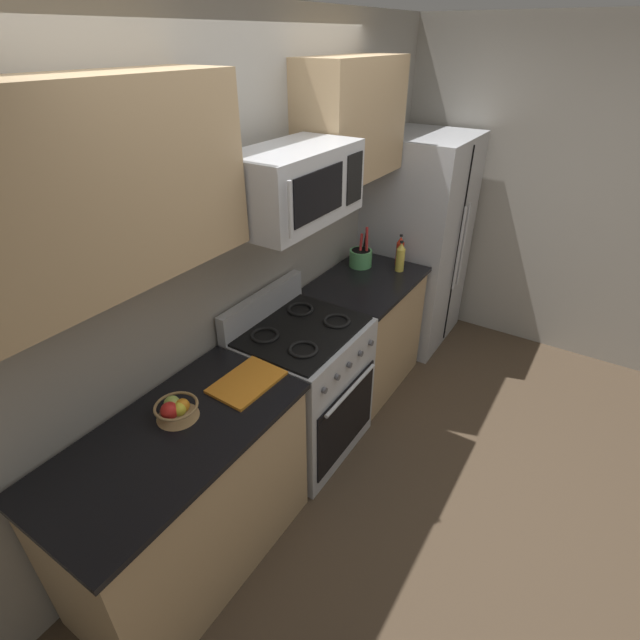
{
  "coord_description": "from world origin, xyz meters",
  "views": [
    {
      "loc": [
        -1.98,
        -0.74,
        2.44
      ],
      "look_at": [
        0.0,
        0.53,
        1.03
      ],
      "focal_mm": 26.68,
      "sensor_mm": 36.0,
      "label": 1
    }
  ],
  "objects_px": {
    "fruit_basket": "(176,409)",
    "bottle_oil": "(400,257)",
    "cutting_board": "(247,382)",
    "microwave": "(294,185)",
    "bottle_hot_sauce": "(400,251)",
    "utensil_crock": "(361,257)",
    "range_oven": "(303,388)",
    "refrigerator": "(417,243)"
  },
  "relations": [
    {
      "from": "fruit_basket",
      "to": "bottle_oil",
      "type": "height_order",
      "value": "bottle_oil"
    },
    {
      "from": "utensil_crock",
      "to": "fruit_basket",
      "type": "distance_m",
      "value": 1.96
    },
    {
      "from": "utensil_crock",
      "to": "bottle_hot_sauce",
      "type": "bearing_deg",
      "value": -54.83
    },
    {
      "from": "cutting_board",
      "to": "fruit_basket",
      "type": "bearing_deg",
      "value": 163.13
    },
    {
      "from": "fruit_basket",
      "to": "cutting_board",
      "type": "relative_size",
      "value": 0.56
    },
    {
      "from": "range_oven",
      "to": "fruit_basket",
      "type": "relative_size",
      "value": 5.34
    },
    {
      "from": "range_oven",
      "to": "bottle_hot_sauce",
      "type": "distance_m",
      "value": 1.32
    },
    {
      "from": "refrigerator",
      "to": "bottle_hot_sauce",
      "type": "height_order",
      "value": "refrigerator"
    },
    {
      "from": "utensil_crock",
      "to": "microwave",
      "type": "bearing_deg",
      "value": -173.06
    },
    {
      "from": "bottle_oil",
      "to": "cutting_board",
      "type": "bearing_deg",
      "value": 176.98
    },
    {
      "from": "range_oven",
      "to": "microwave",
      "type": "height_order",
      "value": "microwave"
    },
    {
      "from": "microwave",
      "to": "bottle_hot_sauce",
      "type": "bearing_deg",
      "value": -5.67
    },
    {
      "from": "utensil_crock",
      "to": "cutting_board",
      "type": "xyz_separation_m",
      "value": [
        -1.59,
        -0.2,
        -0.06
      ]
    },
    {
      "from": "microwave",
      "to": "fruit_basket",
      "type": "relative_size",
      "value": 3.78
    },
    {
      "from": "microwave",
      "to": "fruit_basket",
      "type": "height_order",
      "value": "microwave"
    },
    {
      "from": "cutting_board",
      "to": "utensil_crock",
      "type": "bearing_deg",
      "value": 7.22
    },
    {
      "from": "utensil_crock",
      "to": "bottle_hot_sauce",
      "type": "xyz_separation_m",
      "value": [
        0.17,
        -0.24,
        0.04
      ]
    },
    {
      "from": "range_oven",
      "to": "microwave",
      "type": "bearing_deg",
      "value": 90.02
    },
    {
      "from": "cutting_board",
      "to": "bottle_hot_sauce",
      "type": "xyz_separation_m",
      "value": [
        1.76,
        -0.04,
        0.11
      ]
    },
    {
      "from": "fruit_basket",
      "to": "bottle_oil",
      "type": "xyz_separation_m",
      "value": [
        2.04,
        -0.2,
        0.06
      ]
    },
    {
      "from": "fruit_basket",
      "to": "bottle_hot_sauce",
      "type": "height_order",
      "value": "bottle_hot_sauce"
    },
    {
      "from": "refrigerator",
      "to": "bottle_hot_sauce",
      "type": "bearing_deg",
      "value": -172.18
    },
    {
      "from": "refrigerator",
      "to": "cutting_board",
      "type": "height_order",
      "value": "refrigerator"
    },
    {
      "from": "fruit_basket",
      "to": "bottle_hot_sauce",
      "type": "distance_m",
      "value": 2.13
    },
    {
      "from": "refrigerator",
      "to": "cutting_board",
      "type": "distance_m",
      "value": 2.29
    },
    {
      "from": "range_oven",
      "to": "bottle_oil",
      "type": "relative_size",
      "value": 4.6
    },
    {
      "from": "fruit_basket",
      "to": "bottle_hot_sauce",
      "type": "bearing_deg",
      "value": -4.16
    },
    {
      "from": "bottle_hot_sauce",
      "to": "bottle_oil",
      "type": "relative_size",
      "value": 1.05
    },
    {
      "from": "microwave",
      "to": "bottle_oil",
      "type": "distance_m",
      "value": 1.36
    },
    {
      "from": "microwave",
      "to": "cutting_board",
      "type": "height_order",
      "value": "microwave"
    },
    {
      "from": "range_oven",
      "to": "fruit_basket",
      "type": "xyz_separation_m",
      "value": [
        -0.93,
        0.06,
        0.48
      ]
    },
    {
      "from": "bottle_oil",
      "to": "fruit_basket",
      "type": "bearing_deg",
      "value": 174.39
    },
    {
      "from": "range_oven",
      "to": "utensil_crock",
      "type": "bearing_deg",
      "value": 8.49
    },
    {
      "from": "refrigerator",
      "to": "fruit_basket",
      "type": "relative_size",
      "value": 8.77
    },
    {
      "from": "range_oven",
      "to": "microwave",
      "type": "distance_m",
      "value": 1.31
    },
    {
      "from": "range_oven",
      "to": "bottle_oil",
      "type": "xyz_separation_m",
      "value": [
        1.11,
        -0.14,
        0.55
      ]
    },
    {
      "from": "bottle_hot_sauce",
      "to": "range_oven",
      "type": "bearing_deg",
      "value": 175.67
    },
    {
      "from": "cutting_board",
      "to": "bottle_hot_sauce",
      "type": "relative_size",
      "value": 1.46
    },
    {
      "from": "refrigerator",
      "to": "bottle_hot_sauce",
      "type": "distance_m",
      "value": 0.55
    },
    {
      "from": "range_oven",
      "to": "refrigerator",
      "type": "relative_size",
      "value": 0.61
    },
    {
      "from": "fruit_basket",
      "to": "cutting_board",
      "type": "xyz_separation_m",
      "value": [
        0.37,
        -0.11,
        -0.04
      ]
    },
    {
      "from": "range_oven",
      "to": "refrigerator",
      "type": "height_order",
      "value": "refrigerator"
    }
  ]
}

